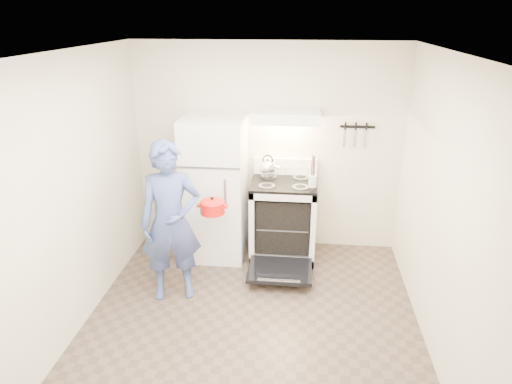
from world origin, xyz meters
TOP-DOWN VIEW (x-y plane):
  - floor at (0.00, 0.00)m, footprint 3.60×3.60m
  - back_wall at (0.00, 1.80)m, footprint 3.20×0.02m
  - refrigerator at (-0.58, 1.45)m, footprint 0.70×0.70m
  - stove_body at (0.23, 1.48)m, footprint 0.76×0.65m
  - cooktop at (0.23, 1.48)m, footprint 0.76×0.65m
  - backsplash at (0.23, 1.76)m, footprint 0.76×0.07m
  - oven_door at (0.23, 0.88)m, footprint 0.70×0.54m
  - oven_rack at (0.23, 1.48)m, footprint 0.60×0.52m
  - range_hood at (0.23, 1.55)m, footprint 0.76×0.50m
  - knife_strip at (1.05, 1.79)m, footprint 0.40×0.02m
  - pizza_stone at (0.27, 1.44)m, footprint 0.32×0.32m
  - tea_kettle at (0.02, 1.60)m, footprint 0.23×0.19m
  - utensil_jar at (0.55, 1.28)m, footprint 0.09×0.09m
  - person at (-0.85, 0.50)m, footprint 0.70×0.55m
  - dutch_oven at (-0.49, 0.83)m, footprint 0.33×0.26m

SIDE VIEW (x-z plane):
  - floor at x=0.00m, z-range 0.00..0.00m
  - oven_door at x=0.23m, z-range 0.10..0.15m
  - oven_rack at x=0.23m, z-range 0.43..0.45m
  - pizza_stone at x=0.27m, z-range 0.45..0.46m
  - stove_body at x=0.23m, z-range 0.00..0.92m
  - person at x=-0.85m, z-range 0.00..1.67m
  - refrigerator at x=-0.58m, z-range 0.00..1.70m
  - dutch_oven at x=-0.49m, z-range 0.76..0.98m
  - cooktop at x=0.23m, z-range 0.92..0.95m
  - utensil_jar at x=0.55m, z-range 0.98..1.11m
  - backsplash at x=0.23m, z-range 0.95..1.15m
  - tea_kettle at x=0.02m, z-range 0.95..1.23m
  - back_wall at x=0.00m, z-range 0.00..2.50m
  - knife_strip at x=1.05m, z-range 1.54..1.56m
  - range_hood at x=0.23m, z-range 1.65..1.77m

